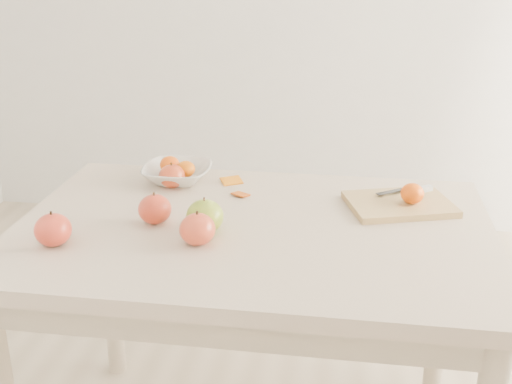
# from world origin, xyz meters

# --- Properties ---
(table) EXTENTS (1.20, 0.80, 0.75)m
(table) POSITION_xyz_m (0.00, 0.00, 0.65)
(table) COLOR beige
(table) RESTS_ON ground
(cutting_board) EXTENTS (0.32, 0.27, 0.02)m
(cutting_board) POSITION_xyz_m (0.37, 0.17, 0.76)
(cutting_board) COLOR tan
(cutting_board) RESTS_ON table
(board_tangerine) EXTENTS (0.06, 0.06, 0.05)m
(board_tangerine) POSITION_xyz_m (0.40, 0.16, 0.80)
(board_tangerine) COLOR #D54407
(board_tangerine) RESTS_ON cutting_board
(fruit_bowl) EXTENTS (0.20, 0.20, 0.05)m
(fruit_bowl) POSITION_xyz_m (-0.27, 0.28, 0.77)
(fruit_bowl) COLOR silver
(fruit_bowl) RESTS_ON table
(bowl_tangerine_near) EXTENTS (0.06, 0.06, 0.05)m
(bowl_tangerine_near) POSITION_xyz_m (-0.30, 0.29, 0.80)
(bowl_tangerine_near) COLOR #D85907
(bowl_tangerine_near) RESTS_ON fruit_bowl
(bowl_tangerine_far) EXTENTS (0.06, 0.06, 0.05)m
(bowl_tangerine_far) POSITION_xyz_m (-0.24, 0.26, 0.80)
(bowl_tangerine_far) COLOR #DE6207
(bowl_tangerine_far) RESTS_ON fruit_bowl
(orange_peel_a) EXTENTS (0.07, 0.07, 0.01)m
(orange_peel_a) POSITION_xyz_m (-0.11, 0.29, 0.75)
(orange_peel_a) COLOR orange
(orange_peel_a) RESTS_ON table
(orange_peel_b) EXTENTS (0.06, 0.05, 0.01)m
(orange_peel_b) POSITION_xyz_m (-0.07, 0.19, 0.75)
(orange_peel_b) COLOR #C34F0D
(orange_peel_b) RESTS_ON table
(paring_knife) EXTENTS (0.16, 0.09, 0.01)m
(paring_knife) POSITION_xyz_m (0.42, 0.24, 0.78)
(paring_knife) COLOR silver
(paring_knife) RESTS_ON cutting_board
(apple_green) EXTENTS (0.09, 0.09, 0.08)m
(apple_green) POSITION_xyz_m (-0.11, -0.06, 0.79)
(apple_green) COLOR olive
(apple_green) RESTS_ON table
(apple_red_e) EXTENTS (0.08, 0.08, 0.08)m
(apple_red_e) POSITION_xyz_m (-0.11, -0.13, 0.79)
(apple_red_e) COLOR #A31F27
(apple_red_e) RESTS_ON table
(apple_red_d) EXTENTS (0.09, 0.09, 0.08)m
(apple_red_d) POSITION_xyz_m (-0.44, -0.18, 0.79)
(apple_red_d) COLOR maroon
(apple_red_d) RESTS_ON table
(apple_red_a) EXTENTS (0.08, 0.08, 0.07)m
(apple_red_a) POSITION_xyz_m (-0.27, 0.23, 0.78)
(apple_red_a) COLOR #9D0D11
(apple_red_a) RESTS_ON table
(apple_red_b) EXTENTS (0.08, 0.08, 0.08)m
(apple_red_b) POSITION_xyz_m (-0.25, -0.02, 0.79)
(apple_red_b) COLOR #93050C
(apple_red_b) RESTS_ON table
(apple_red_c) EXTENTS (0.07, 0.07, 0.06)m
(apple_red_c) POSITION_xyz_m (-0.12, -0.12, 0.78)
(apple_red_c) COLOR maroon
(apple_red_c) RESTS_ON table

